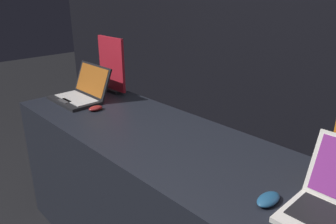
{
  "coord_description": "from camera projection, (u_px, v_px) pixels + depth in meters",
  "views": [
    {
      "loc": [
        1.14,
        -0.72,
        1.64
      ],
      "look_at": [
        0.0,
        0.35,
        1.04
      ],
      "focal_mm": 35.0,
      "sensor_mm": 36.0,
      "label": 1
    }
  ],
  "objects": [
    {
      "name": "mouse_front",
      "position": [
        96.0,
        108.0,
        2.12
      ],
      "size": [
        0.06,
        0.1,
        0.03
      ],
      "color": "maroon",
      "rests_on": "display_counter"
    },
    {
      "name": "mouse_back",
      "position": [
        268.0,
        199.0,
        1.21
      ],
      "size": [
        0.06,
        0.12,
        0.03
      ],
      "color": "navy",
      "rests_on": "display_counter"
    },
    {
      "name": "promo_stand_front",
      "position": [
        112.0,
        67.0,
        2.42
      ],
      "size": [
        0.29,
        0.07,
        0.41
      ],
      "color": "black",
      "rests_on": "display_counter"
    },
    {
      "name": "laptop_front",
      "position": [
        81.0,
        92.0,
        2.3
      ],
      "size": [
        0.38,
        0.32,
        0.23
      ],
      "color": "black",
      "rests_on": "display_counter"
    },
    {
      "name": "display_counter",
      "position": [
        167.0,
        208.0,
        1.89
      ],
      "size": [
        2.24,
        0.71,
        0.89
      ],
      "color": "black",
      "rests_on": "ground_plane"
    },
    {
      "name": "wall_back",
      "position": [
        316.0,
        19.0,
        2.58
      ],
      "size": [
        8.0,
        0.05,
        2.8
      ],
      "color": "black",
      "rests_on": "ground_plane"
    }
  ]
}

